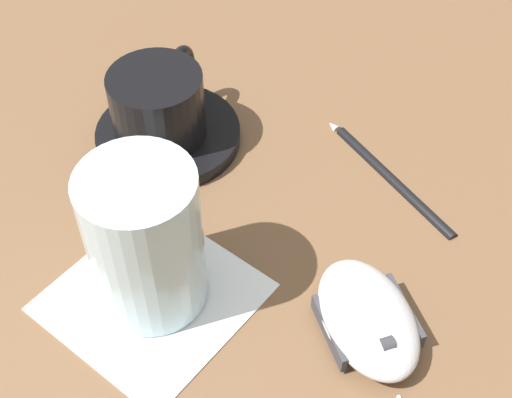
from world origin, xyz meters
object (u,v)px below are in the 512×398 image
at_px(coffee_cup, 159,104).
at_px(drinking_glass, 145,240).
at_px(pen, 390,174).
at_px(computer_mouse, 368,318).
at_px(saucer, 168,135).

distance_m(coffee_cup, drinking_glass, 0.16).
bearing_deg(pen, computer_mouse, 16.18).
height_order(drinking_glass, pen, drinking_glass).
bearing_deg(coffee_cup, computer_mouse, 69.19).
bearing_deg(computer_mouse, pen, -163.82).
distance_m(coffee_cup, pen, 0.20).
bearing_deg(saucer, pen, 106.13).
distance_m(computer_mouse, drinking_glass, 0.16).
height_order(saucer, coffee_cup, coffee_cup).
xyz_separation_m(computer_mouse, drinking_glass, (0.05, -0.15, 0.05)).
relative_size(coffee_cup, drinking_glass, 0.91).
relative_size(coffee_cup, computer_mouse, 0.92).
relative_size(computer_mouse, drinking_glass, 0.98).
bearing_deg(pen, drinking_glass, -28.57).
height_order(computer_mouse, pen, computer_mouse).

